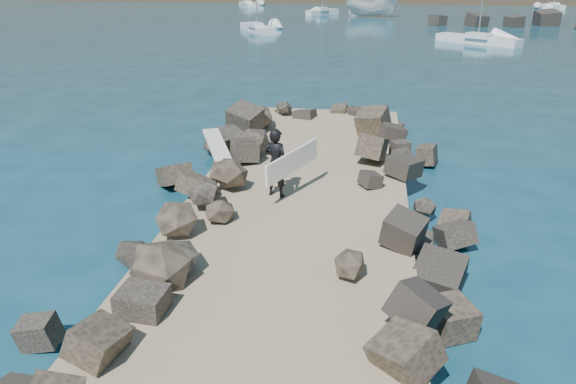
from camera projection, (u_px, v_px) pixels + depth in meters
name	position (u px, v px, depth m)	size (l,w,h in m)	color
ground	(294.00, 230.00, 14.96)	(800.00, 800.00, 0.00)	#0F384C
jetty	(282.00, 256.00, 13.01)	(6.00, 26.00, 0.60)	#8C7759
riprap_left	(169.00, 231.00, 13.79)	(2.60, 22.00, 1.00)	black
riprap_right	(408.00, 247.00, 13.00)	(2.60, 22.00, 1.00)	black
surfboard_resting	(217.00, 149.00, 18.15)	(0.55, 2.18, 0.07)	beige
boat_imported	(372.00, 6.00, 74.01)	(2.69, 7.15, 2.76)	silver
surfer_with_board	(278.00, 163.00, 15.24)	(1.43, 2.17, 1.92)	black
sailboat_f	(553.00, 6.00, 87.74)	(2.52, 5.00, 6.15)	silver
sailboat_b	(322.00, 12.00, 77.73)	(4.34, 4.91, 6.68)	silver
sailboat_a	(257.00, 28.00, 58.19)	(4.81, 6.66, 8.29)	silver
sailboat_d	(548.00, 8.00, 84.72)	(2.91, 6.14, 7.35)	silver
sailboat_e	(248.00, 4.00, 91.62)	(4.70, 7.91, 9.40)	silver
sailboat_c	(478.00, 40.00, 49.43)	(7.00, 5.92, 9.05)	silver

